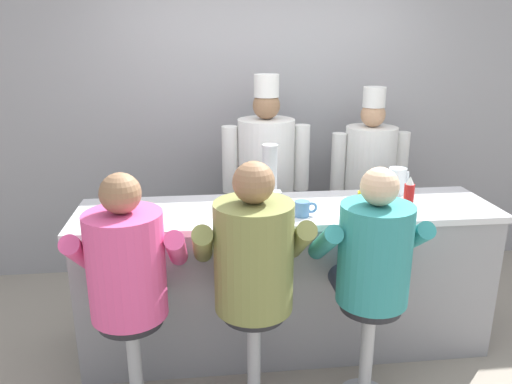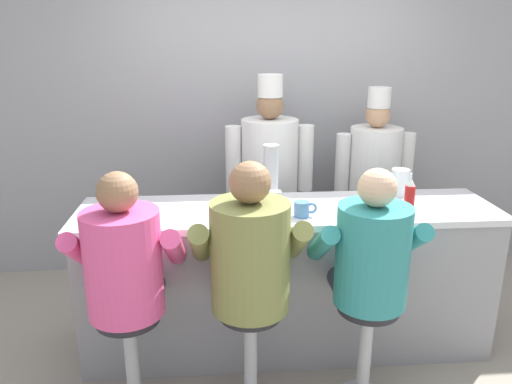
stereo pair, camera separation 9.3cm
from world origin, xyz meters
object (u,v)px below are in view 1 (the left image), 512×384
at_px(water_pitcher_clear, 397,181).
at_px(coffee_mug_white, 357,204).
at_px(breakfast_plate, 108,216).
at_px(cereal_bowl, 235,220).
at_px(diner_seated_teal, 372,260).
at_px(cook_in_whites_far, 369,179).
at_px(coffee_mug_blue, 303,209).
at_px(diner_seated_olive, 253,261).
at_px(hot_sauce_bottle_orange, 373,202).
at_px(mustard_bottle_yellow, 362,203).
at_px(cup_stack_steel, 270,172).
at_px(diner_seated_pink, 128,271).
at_px(cook_in_whites_near, 266,177).
at_px(napkin_dispenser_chrome, 272,200).
at_px(ketchup_bottle_red, 409,198).

xyz_separation_m(water_pitcher_clear, coffee_mug_white, (-0.37, -0.29, -0.05)).
relative_size(breakfast_plate, cereal_bowl, 1.48).
bearing_deg(diner_seated_teal, cook_in_whites_far, 72.14).
relative_size(coffee_mug_white, cook_in_whites_far, 0.08).
bearing_deg(diner_seated_teal, coffee_mug_blue, 126.97).
xyz_separation_m(diner_seated_olive, diner_seated_teal, (0.64, -0.00, -0.02)).
xyz_separation_m(hot_sauce_bottle_orange, water_pitcher_clear, (0.28, 0.33, 0.03)).
height_order(mustard_bottle_yellow, cup_stack_steel, cup_stack_steel).
distance_m(cereal_bowl, cook_in_whites_far, 1.62).
relative_size(breakfast_plate, diner_seated_pink, 0.17).
bearing_deg(cook_in_whites_near, napkin_dispenser_chrome, -95.07).
bearing_deg(cereal_bowl, hot_sauce_bottle_orange, 7.74).
height_order(hot_sauce_bottle_orange, water_pitcher_clear, water_pitcher_clear).
bearing_deg(cereal_bowl, diner_seated_pink, -151.10).
relative_size(breakfast_plate, napkin_dispenser_chrome, 1.97).
xyz_separation_m(napkin_dispenser_chrome, cook_in_whites_near, (0.07, 0.83, -0.08)).
xyz_separation_m(hot_sauce_bottle_orange, cook_in_whites_far, (0.31, 1.00, -0.14)).
relative_size(water_pitcher_clear, cook_in_whites_near, 0.10).
relative_size(coffee_mug_white, diner_seated_teal, 0.10).
xyz_separation_m(cup_stack_steel, diner_seated_teal, (0.45, -0.74, -0.30)).
bearing_deg(cook_in_whites_near, coffee_mug_blue, -84.36).
distance_m(water_pitcher_clear, cook_in_whites_far, 0.69).
relative_size(hot_sauce_bottle_orange, coffee_mug_white, 0.94).
distance_m(cereal_bowl, coffee_mug_blue, 0.42).
xyz_separation_m(mustard_bottle_yellow, hot_sauce_bottle_orange, (0.11, 0.11, -0.04)).
bearing_deg(cook_in_whites_near, hot_sauce_bottle_orange, -59.84).
bearing_deg(water_pitcher_clear, coffee_mug_white, -142.07).
xyz_separation_m(ketchup_bottle_red, diner_seated_pink, (-1.60, -0.32, -0.23)).
relative_size(water_pitcher_clear, cup_stack_steel, 0.49).
relative_size(ketchup_bottle_red, diner_seated_pink, 0.18).
bearing_deg(hot_sauce_bottle_orange, napkin_dispenser_chrome, 170.31).
bearing_deg(cook_in_whites_near, water_pitcher_clear, -36.24).
xyz_separation_m(water_pitcher_clear, cook_in_whites_near, (-0.82, 0.60, -0.11)).
xyz_separation_m(coffee_mug_blue, coffee_mug_white, (0.36, 0.08, -0.01)).
distance_m(breakfast_plate, coffee_mug_blue, 1.16).
bearing_deg(cook_in_whites_far, diner_seated_olive, -127.71).
relative_size(ketchup_bottle_red, cereal_bowl, 1.58).
height_order(cereal_bowl, coffee_mug_white, coffee_mug_white).
height_order(cup_stack_steel, diner_seated_teal, diner_seated_teal).
relative_size(cereal_bowl, coffee_mug_blue, 1.13).
relative_size(mustard_bottle_yellow, cook_in_whites_far, 0.13).
height_order(water_pitcher_clear, coffee_mug_white, water_pitcher_clear).
height_order(napkin_dispenser_chrome, cook_in_whites_near, cook_in_whites_near).
height_order(hot_sauce_bottle_orange, cook_in_whites_near, cook_in_whites_near).
distance_m(napkin_dispenser_chrome, cook_in_whites_far, 1.29).
bearing_deg(coffee_mug_white, cook_in_whites_far, 67.02).
distance_m(water_pitcher_clear, cup_stack_steel, 0.88).
bearing_deg(water_pitcher_clear, mustard_bottle_yellow, -131.43).
bearing_deg(diner_seated_pink, diner_seated_teal, -0.03).
bearing_deg(coffee_mug_white, napkin_dispenser_chrome, 173.28).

